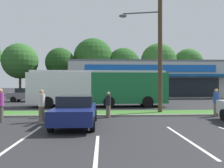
# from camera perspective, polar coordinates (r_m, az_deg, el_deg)

# --- Properties ---
(grass_median) EXTENTS (56.00, 2.20, 0.12)m
(grass_median) POSITION_cam_1_polar(r_m,az_deg,el_deg) (15.51, 1.05, -7.39)
(grass_median) COLOR #386B28
(grass_median) RESTS_ON ground_plane
(curb_lip) EXTENTS (56.00, 0.24, 0.12)m
(curb_lip) POSITION_cam_1_polar(r_m,az_deg,el_deg) (14.30, 1.35, -8.02)
(curb_lip) COLOR gray
(curb_lip) RESTS_ON ground_plane
(parking_stripe_0) EXTENTS (0.12, 4.80, 0.01)m
(parking_stripe_0) POSITION_cam_1_polar(r_m,az_deg,el_deg) (9.28, -21.58, -12.75)
(parking_stripe_0) COLOR silver
(parking_stripe_0) RESTS_ON ground_plane
(parking_stripe_1) EXTENTS (0.12, 4.80, 0.01)m
(parking_stripe_1) POSITION_cam_1_polar(r_m,az_deg,el_deg) (6.78, -4.04, -17.57)
(parking_stripe_1) COLOR silver
(parking_stripe_1) RESTS_ON ground_plane
(parking_stripe_2) EXTENTS (0.12, 4.80, 0.01)m
(parking_stripe_2) POSITION_cam_1_polar(r_m,az_deg,el_deg) (8.99, 18.34, -13.16)
(parking_stripe_2) COLOR silver
(parking_stripe_2) RESTS_ON ground_plane
(storefront_building) EXTENTS (23.33, 13.85, 5.56)m
(storefront_building) POSITION_cam_1_polar(r_m,az_deg,el_deg) (38.24, 7.88, 1.07)
(storefront_building) COLOR #BCB7AD
(storefront_building) RESTS_ON ground_plane
(tree_left) EXTENTS (6.76, 6.76, 9.84)m
(tree_left) POSITION_cam_1_polar(r_m,az_deg,el_deg) (46.48, -22.31, 5.41)
(tree_left) COLOR #473323
(tree_left) RESTS_ON ground_plane
(tree_mid_left) EXTENTS (5.78, 5.78, 9.23)m
(tree_mid_left) POSITION_cam_1_polar(r_m,az_deg,el_deg) (45.67, -13.06, 5.34)
(tree_mid_left) COLOR #473323
(tree_mid_left) RESTS_ON ground_plane
(tree_mid) EXTENTS (8.18, 8.18, 11.53)m
(tree_mid) POSITION_cam_1_polar(r_m,az_deg,el_deg) (46.88, -4.79, 6.56)
(tree_mid) COLOR #473323
(tree_mid) RESTS_ON ground_plane
(tree_mid_right) EXTENTS (6.93, 6.93, 9.60)m
(tree_mid_right) POSITION_cam_1_polar(r_m,az_deg,el_deg) (47.02, 2.90, 4.94)
(tree_mid_right) COLOR #473323
(tree_mid_right) RESTS_ON ground_plane
(tree_right) EXTENTS (7.36, 7.36, 10.47)m
(tree_right) POSITION_cam_1_polar(r_m,az_deg,el_deg) (47.54, 11.74, 5.68)
(tree_right) COLOR #473323
(tree_right) RESTS_ON ground_plane
(tree_far_right) EXTENTS (6.10, 6.10, 9.59)m
(tree_far_right) POSITION_cam_1_polar(r_m,az_deg,el_deg) (50.54, 18.78, 5.06)
(tree_far_right) COLOR #473323
(tree_far_right) RESTS_ON ground_plane
(utility_pole) EXTENTS (3.15, 2.37, 9.80)m
(utility_pole) POSITION_cam_1_polar(r_m,az_deg,el_deg) (16.18, 11.60, 11.37)
(utility_pole) COLOR #4C3826
(utility_pole) RESTS_ON ground_plane
(city_bus) EXTENTS (12.34, 2.81, 3.25)m
(city_bus) POSITION_cam_1_polar(r_m,az_deg,el_deg) (20.47, -3.50, -0.82)
(city_bus) COLOR #196638
(city_bus) RESTS_ON ground_plane
(car_0) EXTENTS (4.20, 1.97, 1.58)m
(car_0) POSITION_cam_1_polar(r_m,az_deg,el_deg) (28.17, -20.76, -2.55)
(car_0) COLOR slate
(car_0) RESTS_ON ground_plane
(car_3) EXTENTS (4.75, 2.01, 1.56)m
(car_3) POSITION_cam_1_polar(r_m,az_deg,el_deg) (25.63, 2.67, -2.84)
(car_3) COLOR #B7B7BC
(car_3) RESTS_ON ground_plane
(car_4) EXTENTS (2.00, 4.44, 1.48)m
(car_4) POSITION_cam_1_polar(r_m,az_deg,el_deg) (11.28, -9.22, -6.60)
(car_4) COLOR navy
(car_4) RESTS_ON ground_plane
(pedestrian_near_bench) EXTENTS (0.35, 0.35, 1.75)m
(pedestrian_near_bench) POSITION_cam_1_polar(r_m,az_deg,el_deg) (15.62, 24.95, -4.31)
(pedestrian_near_bench) COLOR #726651
(pedestrian_near_bench) RESTS_ON ground_plane
(pedestrian_by_pole) EXTENTS (0.37, 0.37, 1.81)m
(pedestrian_by_pole) POSITION_cam_1_polar(r_m,az_deg,el_deg) (13.34, -26.52, -4.91)
(pedestrian_by_pole) COLOR #47423D
(pedestrian_by_pole) RESTS_ON ground_plane
(pedestrian_mid) EXTENTS (0.32, 0.32, 1.57)m
(pedestrian_mid) POSITION_cam_1_polar(r_m,az_deg,el_deg) (13.70, -0.96, -5.29)
(pedestrian_mid) COLOR #726651
(pedestrian_mid) RESTS_ON ground_plane
(pedestrian_far) EXTENTS (0.35, 0.35, 1.75)m
(pedestrian_far) POSITION_cam_1_polar(r_m,az_deg,el_deg) (12.72, -17.46, -5.30)
(pedestrian_far) COLOR #726651
(pedestrian_far) RESTS_ON ground_plane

